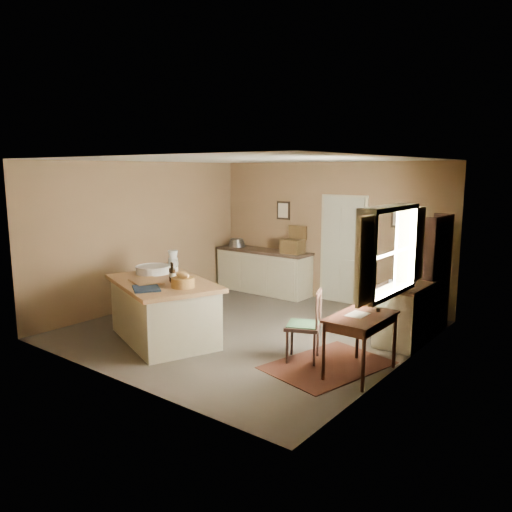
{
  "coord_description": "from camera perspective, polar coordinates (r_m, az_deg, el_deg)",
  "views": [
    {
      "loc": [
        4.81,
        -6.03,
        2.54
      ],
      "look_at": [
        -0.12,
        0.35,
        1.15
      ],
      "focal_mm": 35.0,
      "sensor_mm": 36.0,
      "label": 1
    }
  ],
  "objects": [
    {
      "name": "door",
      "position": [
        9.71,
        9.89,
        0.83
      ],
      "size": [
        0.97,
        0.06,
        2.11
      ],
      "primitive_type": "cube",
      "color": "beige",
      "rests_on": "ground"
    },
    {
      "name": "wall_back",
      "position": [
        9.86,
        8.22,
        2.74
      ],
      "size": [
        5.0,
        0.1,
        2.7
      ],
      "primitive_type": "cube",
      "color": "brown",
      "rests_on": "ground"
    },
    {
      "name": "wall_front",
      "position": [
        6.08,
        -15.73,
        -1.86
      ],
      "size": [
        5.0,
        0.1,
        2.7
      ],
      "primitive_type": "cube",
      "color": "brown",
      "rests_on": "ground"
    },
    {
      "name": "sideboard",
      "position": [
        10.48,
        0.9,
        -1.56
      ],
      "size": [
        2.12,
        0.6,
        1.18
      ],
      "color": "beige",
      "rests_on": "ground"
    },
    {
      "name": "work_island",
      "position": [
        7.68,
        -10.5,
        -5.94
      ],
      "size": [
        2.2,
        1.83,
        1.2
      ],
      "rotation": [
        0.0,
        0.0,
        -0.37
      ],
      "color": "beige",
      "rests_on": "ground"
    },
    {
      "name": "wall_left",
      "position": [
        9.55,
        -12.7,
        2.38
      ],
      "size": [
        0.1,
        5.0,
        2.7
      ],
      "primitive_type": "cube",
      "color": "brown",
      "rests_on": "ground"
    },
    {
      "name": "ceiling",
      "position": [
        7.71,
        -0.9,
        10.97
      ],
      "size": [
        5.0,
        5.0,
        0.0
      ],
      "primitive_type": "plane",
      "color": "silver",
      "rests_on": "wall_back"
    },
    {
      "name": "ground",
      "position": [
        8.12,
        -0.85,
        -8.45
      ],
      "size": [
        5.0,
        5.0,
        0.0
      ],
      "primitive_type": "plane",
      "color": "#62584B",
      "rests_on": "ground"
    },
    {
      "name": "desk_chair",
      "position": [
        6.77,
        5.39,
        -8.0
      ],
      "size": [
        0.59,
        0.59,
        0.96
      ],
      "primitive_type": null,
      "rotation": [
        0.0,
        0.0,
        0.41
      ],
      "color": "black",
      "rests_on": "ground"
    },
    {
      "name": "right_cabinet",
      "position": [
        7.77,
        16.76,
        -6.18
      ],
      "size": [
        0.62,
        1.11,
        0.99
      ],
      "color": "beige",
      "rests_on": "ground"
    },
    {
      "name": "wall_right",
      "position": [
        6.56,
        16.46,
        -1.06
      ],
      "size": [
        0.1,
        5.0,
        2.7
      ],
      "primitive_type": "cube",
      "color": "brown",
      "rests_on": "ground"
    },
    {
      "name": "writing_desk",
      "position": [
        6.38,
        11.91,
        -7.45
      ],
      "size": [
        0.6,
        0.99,
        0.82
      ],
      "color": "#3A1C13",
      "rests_on": "ground"
    },
    {
      "name": "rug",
      "position": [
        6.79,
        8.22,
        -12.24
      ],
      "size": [
        1.43,
        1.81,
        0.01
      ],
      "primitive_type": "cube",
      "rotation": [
        0.0,
        0.0,
        -0.23
      ],
      "color": "#452013",
      "rests_on": "ground"
    },
    {
      "name": "shelving_unit",
      "position": [
        8.32,
        19.77,
        -1.99
      ],
      "size": [
        0.32,
        0.83,
        1.85
      ],
      "color": "black",
      "rests_on": "ground"
    },
    {
      "name": "framed_prints",
      "position": [
        9.71,
        9.24,
        4.8
      ],
      "size": [
        2.82,
        0.02,
        0.38
      ],
      "color": "black",
      "rests_on": "ground"
    },
    {
      "name": "window",
      "position": [
        6.37,
        15.24,
        0.51
      ],
      "size": [
        0.25,
        1.99,
        1.12
      ],
      "color": "beige",
      "rests_on": "ground"
    }
  ]
}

